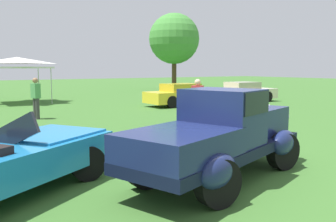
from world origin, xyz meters
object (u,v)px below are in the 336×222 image
Objects in this scene: neighbor_convertible at (6,160)px; show_car_cream at (244,92)px; canopy_tent_center_field at (17,62)px; show_car_yellow at (183,95)px; spectator_between_cars at (197,101)px; spectator_by_row at (36,97)px; feature_pickup_truck at (220,133)px.

neighbor_convertible reaches higher than show_car_cream.
show_car_yellow is at bearing -41.67° from canopy_tent_center_field.
spectator_between_cars is 6.68m from spectator_by_row.
spectator_by_row is at bearing 95.59° from feature_pickup_truck.
spectator_by_row is 7.86m from canopy_tent_center_field.
neighbor_convertible is 2.60× the size of spectator_between_cars.
show_car_cream is at bearing 36.09° from spectator_between_cars.
spectator_by_row is (2.54, 8.96, 0.34)m from neighbor_convertible.
canopy_tent_center_field is at bearing 106.32° from spectator_between_cars.
spectator_between_cars is (3.47, 5.25, 0.05)m from feature_pickup_truck.
feature_pickup_truck is 3.77m from neighbor_convertible.
show_car_yellow is 8.19m from spectator_by_row.
neighbor_convertible is 1.30× the size of canopy_tent_center_field.
spectator_by_row is at bearing -171.95° from show_car_yellow.
show_car_cream is 2.44× the size of spectator_between_cars.
neighbor_convertible is at bearing -146.78° from show_car_cream.
canopy_tent_center_field is (-7.33, 6.53, 1.82)m from show_car_yellow.
neighbor_convertible reaches higher than show_car_yellow.
show_car_yellow is 1.03× the size of show_car_cream.
show_car_cream is (11.56, 11.15, -0.27)m from feature_pickup_truck.
canopy_tent_center_field reaches higher than neighbor_convertible.
feature_pickup_truck is 2.75× the size of spectator_between_cars.
show_car_cream is (4.46, -0.22, -0.00)m from show_car_yellow.
feature_pickup_truck is 1.38× the size of canopy_tent_center_field.
show_car_cream is at bearing 43.95° from feature_pickup_truck.
spectator_between_cars is (7.02, 3.99, 0.34)m from neighbor_convertible.
show_car_cream is at bearing 4.23° from spectator_by_row.
feature_pickup_truck reaches higher than neighbor_convertible.
spectator_between_cars reaches higher than show_car_yellow.
spectator_by_row is 0.50× the size of canopy_tent_center_field.
show_car_yellow and show_car_cream have the same top height.
spectator_between_cars is at bearing -143.91° from show_car_cream.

